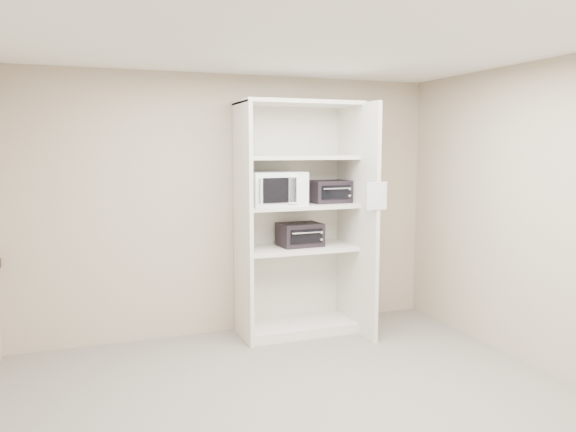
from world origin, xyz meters
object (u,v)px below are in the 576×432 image
object	(u,v)px
toaster_oven_upper	(329,192)
toaster_oven_lower	(300,235)
shelving_unit	(302,226)
microwave	(275,189)

from	to	relation	value
toaster_oven_upper	toaster_oven_lower	world-z (taller)	toaster_oven_upper
shelving_unit	microwave	distance (m)	0.52
toaster_oven_upper	microwave	bearing A→B (deg)	-177.50
microwave	toaster_oven_upper	size ratio (longest dim) A/B	1.38
toaster_oven_upper	toaster_oven_lower	bearing A→B (deg)	173.41
shelving_unit	toaster_oven_upper	size ratio (longest dim) A/B	5.92
shelving_unit	toaster_oven_lower	size ratio (longest dim) A/B	5.56
shelving_unit	toaster_oven_lower	xyz separation A→B (m)	(-0.01, 0.02, -0.09)
toaster_oven_lower	shelving_unit	bearing A→B (deg)	-63.06
shelving_unit	toaster_oven_lower	bearing A→B (deg)	119.71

